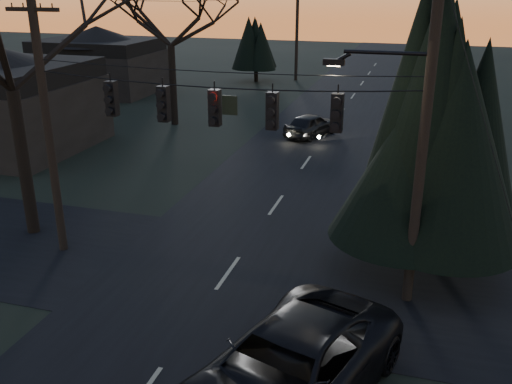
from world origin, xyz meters
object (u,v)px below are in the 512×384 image
(utility_pole_left, at_px, (64,249))
(sedan_oncoming_a, at_px, (311,125))
(utility_pole_far_l, at_px, (296,80))
(evergreen_right, at_px, (449,127))
(utility_pole_right, at_px, (406,299))
(suv_near, at_px, (288,372))
(bare_tree_left, at_px, (3,26))
(utility_pole_far_r, at_px, (425,105))

(utility_pole_left, relative_size, sedan_oncoming_a, 2.15)
(utility_pole_far_l, height_order, evergreen_right, evergreen_right)
(utility_pole_right, distance_m, evergreen_right, 5.29)
(sedan_oncoming_a, bearing_deg, utility_pole_far_l, -52.46)
(evergreen_right, distance_m, sedan_oncoming_a, 16.62)
(utility_pole_far_l, bearing_deg, suv_near, -77.44)
(sedan_oncoming_a, bearing_deg, utility_pole_left, 95.25)
(sedan_oncoming_a, bearing_deg, bare_tree_left, 88.39)
(evergreen_right, relative_size, sedan_oncoming_a, 2.01)
(utility_pole_left, bearing_deg, evergreen_right, 11.82)
(bare_tree_left, distance_m, suv_near, 14.27)
(suv_near, bearing_deg, utility_pole_far_r, 104.31)
(utility_pole_far_l, distance_m, bare_tree_left, 35.86)
(sedan_oncoming_a, bearing_deg, evergreen_right, 137.87)
(utility_pole_left, relative_size, suv_near, 1.31)
(utility_pole_far_r, relative_size, suv_near, 1.31)
(bare_tree_left, height_order, evergreen_right, bare_tree_left)
(sedan_oncoming_a, bearing_deg, suv_near, 122.28)
(bare_tree_left, relative_size, evergreen_right, 1.33)
(suv_near, bearing_deg, utility_pole_left, 168.41)
(utility_pole_far_l, relative_size, bare_tree_left, 0.76)
(utility_pole_far_r, height_order, bare_tree_left, bare_tree_left)
(utility_pole_right, height_order, bare_tree_left, bare_tree_left)
(utility_pole_far_l, relative_size, evergreen_right, 1.00)
(utility_pole_left, height_order, utility_pole_far_l, utility_pole_left)
(utility_pole_far_r, bearing_deg, suv_near, -93.95)
(utility_pole_far_l, xyz_separation_m, sedan_oncoming_a, (5.20, -18.89, 0.67))
(suv_near, height_order, sedan_oncoming_a, suv_near)
(utility_pole_far_r, relative_size, evergreen_right, 1.07)
(utility_pole_left, xyz_separation_m, utility_pole_far_r, (11.50, 28.00, 0.00))
(utility_pole_right, bearing_deg, bare_tree_left, 175.94)
(evergreen_right, xyz_separation_m, suv_near, (-3.01, -7.84, -3.68))
(utility_pole_right, bearing_deg, suv_near, -113.53)
(utility_pole_left, height_order, sedan_oncoming_a, utility_pole_left)
(utility_pole_right, height_order, utility_pole_far_l, utility_pole_right)
(utility_pole_far_r, distance_m, utility_pole_far_l, 14.01)
(utility_pole_far_l, height_order, suv_near, utility_pole_far_l)
(utility_pole_left, bearing_deg, utility_pole_right, 0.00)
(evergreen_right, relative_size, suv_near, 1.23)
(utility_pole_right, xyz_separation_m, sedan_oncoming_a, (-6.30, 17.11, 0.67))
(utility_pole_far_r, height_order, utility_pole_far_l, utility_pole_far_r)
(utility_pole_right, bearing_deg, evergreen_right, 74.47)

